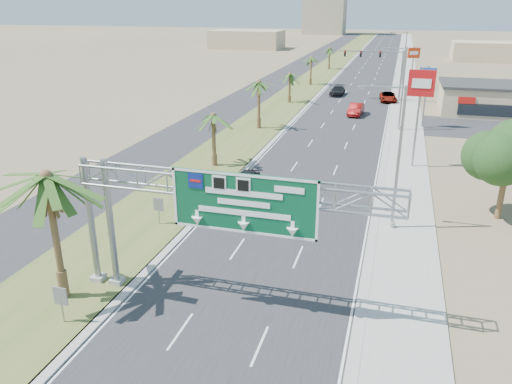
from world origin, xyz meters
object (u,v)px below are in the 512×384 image
at_px(car_far, 337,91).
at_px(pole_sign_red_far, 414,56).
at_px(palm_near, 46,177).
at_px(pole_sign_blue, 427,83).
at_px(car_left_lane, 246,182).
at_px(sign_gantry, 216,196).
at_px(car_right_lane, 388,97).
at_px(store_building, 508,100).
at_px(car_mid_lane, 356,109).
at_px(pole_sign_red_near, 421,90).
at_px(signal_mast, 388,70).

xyz_separation_m(car_far, pole_sign_red_far, (12.05, 9.47, 5.22)).
distance_m(palm_near, pole_sign_blue, 50.40).
relative_size(car_left_lane, pole_sign_blue, 0.63).
height_order(palm_near, pole_sign_red_far, palm_near).
relative_size(sign_gantry, car_right_lane, 3.16).
distance_m(palm_near, store_building, 66.04).
bearing_deg(car_mid_lane, sign_gantry, -89.43).
height_order(car_far, pole_sign_red_near, pole_sign_red_near).
height_order(pole_sign_red_near, pole_sign_red_far, pole_sign_red_near).
height_order(palm_near, store_building, palm_near).
bearing_deg(pole_sign_blue, car_left_lane, -117.72).
bearing_deg(car_right_lane, palm_near, -109.08).
bearing_deg(car_far, signal_mast, -18.08).
distance_m(sign_gantry, store_building, 60.77).
distance_m(palm_near, signal_mast, 65.60).
bearing_deg(car_right_lane, signal_mast, 116.35).
height_order(car_mid_lane, pole_sign_red_near, pole_sign_red_near).
xyz_separation_m(palm_near, pole_sign_red_near, (18.20, 29.06, 0.52)).
height_order(car_left_lane, car_mid_lane, car_mid_lane).
bearing_deg(signal_mast, car_left_lane, -101.96).
xyz_separation_m(store_building, pole_sign_red_near, (-13.00, -28.94, 5.46)).
relative_size(palm_near, car_far, 1.59).
relative_size(palm_near, car_mid_lane, 1.67).
bearing_deg(sign_gantry, car_mid_lane, 87.04).
relative_size(sign_gantry, store_building, 0.93).
height_order(car_right_lane, pole_sign_red_near, pole_sign_red_near).
height_order(signal_mast, car_mid_lane, signal_mast).
distance_m(car_right_lane, car_far, 9.28).
relative_size(palm_near, pole_sign_red_near, 0.89).
distance_m(palm_near, car_far, 67.62).
height_order(car_left_lane, pole_sign_blue, pole_sign_blue).
relative_size(car_left_lane, car_right_lane, 0.91).
xyz_separation_m(sign_gantry, pole_sign_blue, (11.39, 44.52, -0.40)).
height_order(signal_mast, car_right_lane, signal_mast).
bearing_deg(pole_sign_blue, store_building, 44.71).
bearing_deg(palm_near, signal_mast, 77.34).
height_order(pole_sign_blue, pole_sign_red_far, pole_sign_blue).
xyz_separation_m(store_building, pole_sign_blue, (-11.68, -11.56, 3.66)).
bearing_deg(car_far, car_mid_lane, -71.18).
relative_size(sign_gantry, pole_sign_red_near, 1.78).
bearing_deg(store_building, pole_sign_red_far, 125.05).
relative_size(store_building, car_far, 3.43).
distance_m(car_left_lane, car_right_lane, 46.40).
xyz_separation_m(signal_mast, pole_sign_red_far, (3.83, 12.56, 1.13)).
relative_size(signal_mast, pole_sign_red_far, 1.35).
bearing_deg(pole_sign_red_far, pole_sign_blue, -87.48).
bearing_deg(store_building, palm_near, -118.28).
bearing_deg(pole_sign_red_near, signal_mast, 96.26).
bearing_deg(car_left_lane, signal_mast, 73.18).
xyz_separation_m(car_left_lane, pole_sign_red_far, (13.54, 58.37, 5.16)).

